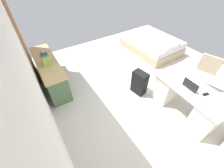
# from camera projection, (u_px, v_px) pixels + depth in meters

# --- Properties ---
(ground_plane) EXTENTS (5.77, 5.77, 0.00)m
(ground_plane) POSITION_uv_depth(u_px,v_px,m) (138.00, 81.00, 4.05)
(ground_plane) COLOR beige
(wall_back) EXTENTS (4.59, 0.10, 2.81)m
(wall_back) POSITION_uv_depth(u_px,v_px,m) (26.00, 69.00, 2.15)
(wall_back) COLOR silver
(wall_back) RESTS_ON ground_plane
(door_wooden) EXTENTS (0.88, 0.05, 2.04)m
(door_wooden) POSITION_uv_depth(u_px,v_px,m) (24.00, 44.00, 3.52)
(door_wooden) COLOR #936038
(door_wooden) RESTS_ON ground_plane
(desk) EXTENTS (1.47, 0.73, 0.74)m
(desk) POSITION_uv_depth(u_px,v_px,m) (187.00, 100.00, 3.04)
(desk) COLOR silver
(desk) RESTS_ON ground_plane
(office_chair) EXTENTS (0.57, 0.57, 0.94)m
(office_chair) POSITION_uv_depth(u_px,v_px,m) (202.00, 77.00, 3.54)
(office_chair) COLOR black
(office_chair) RESTS_ON ground_plane
(credenza) EXTENTS (1.80, 0.48, 0.74)m
(credenza) POSITION_uv_depth(u_px,v_px,m) (50.00, 73.00, 3.74)
(credenza) COLOR #4C6B47
(credenza) RESTS_ON ground_plane
(bed) EXTENTS (1.92, 1.42, 0.58)m
(bed) POSITION_uv_depth(u_px,v_px,m) (151.00, 44.00, 5.14)
(bed) COLOR tan
(bed) RESTS_ON ground_plane
(suitcase_black) EXTENTS (0.39, 0.27, 0.62)m
(suitcase_black) POSITION_uv_depth(u_px,v_px,m) (139.00, 83.00, 3.55)
(suitcase_black) COLOR black
(suitcase_black) RESTS_ON ground_plane
(laptop) EXTENTS (0.32, 0.24, 0.21)m
(laptop) POSITION_uv_depth(u_px,v_px,m) (191.00, 87.00, 2.77)
(laptop) COLOR #B7B7BC
(laptop) RESTS_ON desk
(computer_mouse) EXTENTS (0.06, 0.10, 0.03)m
(computer_mouse) POSITION_uv_depth(u_px,v_px,m) (181.00, 79.00, 2.97)
(computer_mouse) COLOR white
(computer_mouse) RESTS_ON desk
(cell_phone_near_laptop) EXTENTS (0.10, 0.15, 0.01)m
(cell_phone_near_laptop) POSITION_uv_depth(u_px,v_px,m) (206.00, 94.00, 2.68)
(cell_phone_near_laptop) COLOR black
(cell_phone_near_laptop) RESTS_ON desk
(book_row) EXTENTS (0.23, 0.17, 0.24)m
(book_row) POSITION_uv_depth(u_px,v_px,m) (46.00, 60.00, 3.32)
(book_row) COLOR #82B145
(book_row) RESTS_ON credenza
(figurine_small) EXTENTS (0.08, 0.08, 0.11)m
(figurine_small) POSITION_uv_depth(u_px,v_px,m) (41.00, 52.00, 3.67)
(figurine_small) COLOR #4C7FBF
(figurine_small) RESTS_ON credenza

